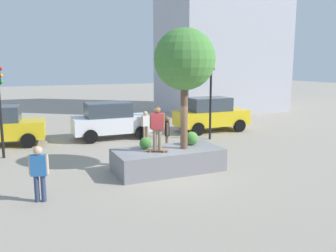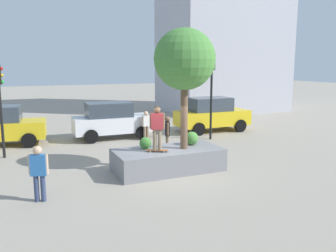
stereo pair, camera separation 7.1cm
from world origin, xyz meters
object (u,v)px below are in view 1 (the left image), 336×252
object	(u,v)px
skateboarder	(157,125)
bystander_watching	(145,123)
traffic_light_corner	(211,82)
plaza_tree	(185,60)
police_car	(111,120)
taxi_cab	(211,114)
skateboard	(157,150)
pedestrian_crossing	(39,170)
planter_ledge	(168,160)
passerby_with_bag	(167,132)

from	to	relation	value
skateboarder	bystander_watching	world-z (taller)	skateboarder
traffic_light_corner	bystander_watching	bearing A→B (deg)	158.08
plaza_tree	bystander_watching	bearing A→B (deg)	84.04
police_car	traffic_light_corner	xyz separation A→B (m)	(4.86, -2.44, 2.12)
plaza_tree	police_car	world-z (taller)	plaza_tree
plaza_tree	police_car	bearing A→B (deg)	97.97
taxi_cab	bystander_watching	distance (m)	4.61
skateboard	bystander_watching	size ratio (longest dim) A/B	0.51
skateboarder	plaza_tree	bearing A→B (deg)	5.28
taxi_cab	pedestrian_crossing	distance (m)	13.12
taxi_cab	traffic_light_corner	size ratio (longest dim) A/B	0.97
skateboarder	traffic_light_corner	xyz separation A→B (m)	(5.03, 4.64, 1.27)
planter_ledge	skateboarder	size ratio (longest dim) A/B	2.52
plaza_tree	skateboarder	xyz separation A→B (m)	(-1.15, -0.11, -2.34)
planter_ledge	taxi_cab	size ratio (longest dim) A/B	0.92
plaza_tree	traffic_light_corner	bearing A→B (deg)	49.46
plaza_tree	police_car	distance (m)	7.74
planter_ledge	pedestrian_crossing	distance (m)	4.99
traffic_light_corner	pedestrian_crossing	xyz separation A→B (m)	(-9.26, -5.73, -2.15)
skateboard	skateboarder	xyz separation A→B (m)	(0.00, 0.00, 0.96)
skateboarder	police_car	size ratio (longest dim) A/B	0.37
police_car	taxi_cab	xyz separation A→B (m)	(6.13, -0.35, 0.04)
plaza_tree	pedestrian_crossing	bearing A→B (deg)	-167.54
bystander_watching	police_car	bearing A→B (deg)	144.60
skateboard	pedestrian_crossing	world-z (taller)	pedestrian_crossing
taxi_cab	planter_ledge	bearing A→B (deg)	-131.59
skateboarder	bystander_watching	size ratio (longest dim) A/B	1.04
plaza_tree	skateboard	bearing A→B (deg)	-174.72
traffic_light_corner	passerby_with_bag	xyz separation A→B (m)	(-3.35, -1.73, -2.15)
taxi_cab	traffic_light_corner	distance (m)	3.21
plaza_tree	skateboard	distance (m)	3.50
skateboard	pedestrian_crossing	bearing A→B (deg)	-165.64
skateboard	bystander_watching	xyz separation A→B (m)	(1.76, 5.96, -0.00)
police_car	traffic_light_corner	distance (m)	5.83
skateboard	passerby_with_bag	distance (m)	3.37
passerby_with_bag	pedestrian_crossing	bearing A→B (deg)	-145.97
bystander_watching	taxi_cab	bearing A→B (deg)	9.69
police_car	taxi_cab	bearing A→B (deg)	-3.31
skateboard	taxi_cab	bearing A→B (deg)	46.90
planter_ledge	taxi_cab	world-z (taller)	taxi_cab
traffic_light_corner	skateboarder	bearing A→B (deg)	-137.30
police_car	traffic_light_corner	world-z (taller)	traffic_light_corner
skateboarder	taxi_cab	world-z (taller)	skateboarder
planter_ledge	passerby_with_bag	world-z (taller)	passerby_with_bag
passerby_with_bag	plaza_tree	bearing A→B (deg)	-100.77
plaza_tree	skateboarder	world-z (taller)	plaza_tree
plaza_tree	passerby_with_bag	world-z (taller)	plaza_tree
passerby_with_bag	pedestrian_crossing	xyz separation A→B (m)	(-5.92, -4.00, 0.00)
bystander_watching	passerby_with_bag	bearing A→B (deg)	-91.45
skateboarder	passerby_with_bag	xyz separation A→B (m)	(1.69, 2.91, -0.88)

